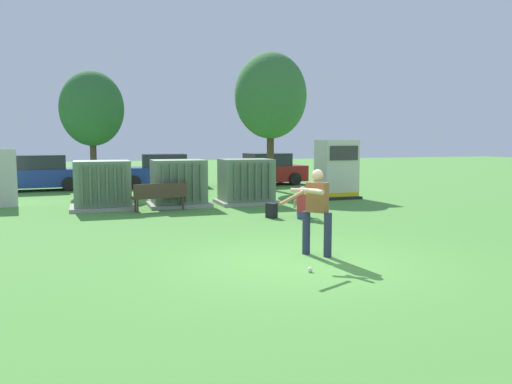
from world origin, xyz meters
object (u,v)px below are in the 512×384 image
at_px(parked_car_left_of_center, 162,172).
at_px(park_bench, 160,195).
at_px(seated_spectator, 303,206).
at_px(parked_car_right_of_center, 265,170).
at_px(generator_enclosure, 336,170).
at_px(sports_ball, 310,269).
at_px(transformer_west, 102,186).
at_px(batter, 316,208).
at_px(backpack, 272,211).
at_px(transformer_mid_east, 246,182).
at_px(transformer_mid_west, 179,184).
at_px(parked_car_leftmost, 38,174).

bearing_deg(parked_car_left_of_center, park_bench, -98.16).
xyz_separation_m(seated_spectator, parked_car_right_of_center, (2.61, 10.87, 0.38)).
distance_m(generator_enclosure, sports_ball, 11.70).
height_order(generator_enclosure, park_bench, generator_enclosure).
distance_m(transformer_west, seated_spectator, 6.84).
xyz_separation_m(batter, seated_spectator, (1.73, 4.65, -0.60)).
bearing_deg(transformer_west, backpack, -37.28).
height_order(sports_ball, seated_spectator, seated_spectator).
distance_m(transformer_mid_east, sports_ball, 9.82).
distance_m(transformer_west, batter, 9.41).
xyz_separation_m(park_bench, sports_ball, (1.47, -8.60, -0.49)).
height_order(transformer_west, seated_spectator, transformer_west).
bearing_deg(parked_car_left_of_center, parked_car_right_of_center, -5.05).
bearing_deg(parked_car_left_of_center, transformer_mid_east, -74.84).
distance_m(transformer_mid_west, park_bench, 1.36).
distance_m(transformer_mid_west, seated_spectator, 4.96).
bearing_deg(seated_spectator, parked_car_right_of_center, 76.52).
bearing_deg(generator_enclosure, transformer_mid_east, -172.16).
distance_m(park_bench, backpack, 3.89).
height_order(transformer_west, backpack, transformer_west).
xyz_separation_m(batter, sports_ball, (-0.62, -1.12, -0.93)).
bearing_deg(parked_car_leftmost, generator_enclosure, -31.15).
height_order(transformer_west, batter, batter).
height_order(transformer_mid_west, backpack, transformer_mid_west).
bearing_deg(parked_car_leftmost, parked_car_left_of_center, -0.38).
distance_m(transformer_mid_west, batter, 8.65).
relative_size(sports_ball, backpack, 0.20).
relative_size(batter, parked_car_right_of_center, 0.40).
bearing_deg(transformer_mid_east, seated_spectator, -81.48).
bearing_deg(batter, generator_enclosure, 60.74).
bearing_deg(transformer_mid_west, parked_car_left_of_center, 86.67).
bearing_deg(transformer_mid_west, transformer_mid_east, -1.11).
bearing_deg(generator_enclosure, seated_spectator, -127.17).
height_order(transformer_west, parked_car_leftmost, same).
xyz_separation_m(transformer_mid_west, backpack, (2.17, -3.57, -0.57)).
bearing_deg(generator_enclosure, parked_car_left_of_center, 130.60).
bearing_deg(transformer_mid_west, sports_ball, -85.96).
bearing_deg(parked_car_right_of_center, seated_spectator, -103.48).
relative_size(transformer_mid_west, parked_car_leftmost, 0.49).
bearing_deg(transformer_west, sports_ball, -71.55).
xyz_separation_m(transformer_mid_west, sports_ball, (0.68, -9.68, -0.74)).
distance_m(park_bench, parked_car_left_of_center, 8.59).
height_order(sports_ball, parked_car_leftmost, parked_car_leftmost).
relative_size(generator_enclosure, backpack, 5.23).
height_order(sports_ball, parked_car_right_of_center, parked_car_right_of_center).
bearing_deg(transformer_mid_east, generator_enclosure, 7.84).
height_order(parked_car_leftmost, parked_car_left_of_center, same).
height_order(transformer_mid_east, generator_enclosure, generator_enclosure).
relative_size(generator_enclosure, parked_car_right_of_center, 0.53).
xyz_separation_m(sports_ball, backpack, (1.49, 6.10, 0.17)).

